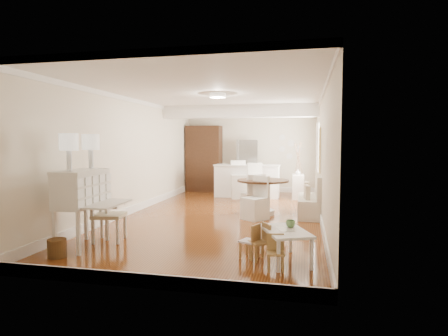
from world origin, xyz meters
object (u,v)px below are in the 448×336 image
at_px(fridge, 258,167).
at_px(sideboard, 298,186).
at_px(gustavian_armchair, 109,214).
at_px(kids_chair_a, 259,242).
at_px(slip_chair_far, 253,193).
at_px(kids_table, 285,246).
at_px(kids_chair_c, 276,253).
at_px(secretary_bureau, 82,209).
at_px(pantry_cabinet, 204,159).
at_px(bar_stool_right, 256,182).
at_px(breakfast_counter, 247,181).
at_px(dining_table, 263,197).
at_px(bar_stool_left, 239,180).
at_px(slip_chair_near, 255,198).
at_px(wicker_basket, 57,248).
at_px(kids_chair_b, 249,241).

distance_m(fridge, sideboard, 1.78).
distance_m(gustavian_armchair, kids_chair_a, 2.76).
distance_m(kids_chair_a, slip_chair_far, 3.69).
distance_m(kids_table, kids_chair_c, 0.43).
height_order(secretary_bureau, slip_chair_far, secretary_bureau).
bearing_deg(kids_chair_c, secretary_bureau, 163.63).
xyz_separation_m(kids_table, pantry_cabinet, (-3.22, 7.29, 0.92)).
bearing_deg(fridge, bar_stool_right, -83.93).
relative_size(kids_chair_a, breakfast_counter, 0.27).
xyz_separation_m(dining_table, fridge, (-0.61, 3.80, 0.48)).
xyz_separation_m(kids_table, bar_stool_left, (-1.73, 5.91, 0.35)).
bearing_deg(breakfast_counter, slip_chair_far, -78.20).
bearing_deg(secretary_bureau, kids_table, -3.03).
relative_size(gustavian_armchair, slip_chair_near, 0.97).
bearing_deg(dining_table, kids_chair_a, -84.40).
bearing_deg(slip_chair_far, kids_table, 72.47).
distance_m(secretary_bureau, wicker_basket, 0.77).
bearing_deg(fridge, kids_chair_b, -83.74).
relative_size(kids_chair_b, kids_chair_c, 1.07).
height_order(kids_chair_b, sideboard, sideboard).
relative_size(kids_chair_a, sideboard, 0.71).
bearing_deg(slip_chair_far, pantry_cabinet, -91.33).
relative_size(gustavian_armchair, wicker_basket, 3.43).
distance_m(kids_chair_b, sideboard, 6.24).
distance_m(wicker_basket, pantry_cabinet, 7.89).
bearing_deg(sideboard, bar_stool_left, -171.35).
height_order(kids_table, slip_chair_far, slip_chair_far).
bearing_deg(pantry_cabinet, bar_stool_right, -42.11).
bearing_deg(dining_table, sideboard, 74.67).
bearing_deg(bar_stool_left, secretary_bureau, -122.20).
height_order(gustavian_armchair, bar_stool_left, bar_stool_left).
xyz_separation_m(slip_chair_near, bar_stool_right, (-0.30, 2.54, 0.07)).
distance_m(breakfast_counter, fridge, 1.14).
xyz_separation_m(breakfast_counter, pantry_cabinet, (-1.70, 1.08, 0.63)).
bearing_deg(kids_chair_c, fridge, 90.83).
bearing_deg(kids_chair_b, breakfast_counter, -148.90).
xyz_separation_m(pantry_cabinet, fridge, (1.90, -0.03, -0.25)).
bearing_deg(kids_table, kids_chair_c, -103.71).
relative_size(slip_chair_near, sideboard, 1.27).
bearing_deg(kids_chair_a, bar_stool_left, 160.75).
bearing_deg(pantry_cabinet, wicker_basket, -91.18).
xyz_separation_m(dining_table, slip_chair_near, (-0.11, -0.60, 0.07)).
xyz_separation_m(bar_stool_left, pantry_cabinet, (-1.49, 1.38, 0.57)).
height_order(slip_chair_far, bar_stool_right, bar_stool_right).
bearing_deg(slip_chair_far, kids_chair_a, 66.79).
bearing_deg(slip_chair_near, bar_stool_left, 143.05).
distance_m(secretary_bureau, dining_table, 4.30).
relative_size(slip_chair_near, pantry_cabinet, 0.43).
distance_m(kids_chair_b, slip_chair_near, 2.83).
bearing_deg(kids_chair_a, gustavian_armchair, -132.66).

